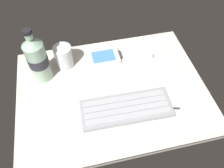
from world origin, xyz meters
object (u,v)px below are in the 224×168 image
Objects in this scene: water_bottle at (37,59)px; handheld_device at (104,57)px; keyboard at (126,108)px; juice_cup at (64,57)px; stylus_pen at (165,107)px; charger_block at (142,53)px.

handheld_device is at bearing 9.19° from water_bottle.
keyboard reaches higher than handheld_device.
water_bottle is at bearing -154.40° from juice_cup.
handheld_device is 14.97cm from juice_cup.
juice_cup is 0.89× the size of stylus_pen.
stylus_pen is at bearing -41.50° from juice_cup.
juice_cup reaches higher than keyboard.
water_bottle is (-25.22, 19.93, 8.20)cm from keyboard.
handheld_device is at bearing 136.14° from stylus_pen.
handheld_device is 1.83× the size of charger_block.
handheld_device is 29.69cm from stylus_pen.
handheld_device is at bearing -0.87° from juice_cup.
charger_block reaches higher than stylus_pen.
charger_block is (14.47, -1.42, 0.47)cm from handheld_device.
keyboard is 2.28× the size of handheld_device.
water_bottle reaches higher than juice_cup.
juice_cup is at bearing 176.76° from charger_block.
keyboard is at bearing -118.47° from charger_block.
charger_block is (29.10, -1.65, -2.71)cm from juice_cup.
charger_block reaches higher than keyboard.
keyboard is 33.17cm from water_bottle.
stylus_pen is at bearing -89.34° from charger_block.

